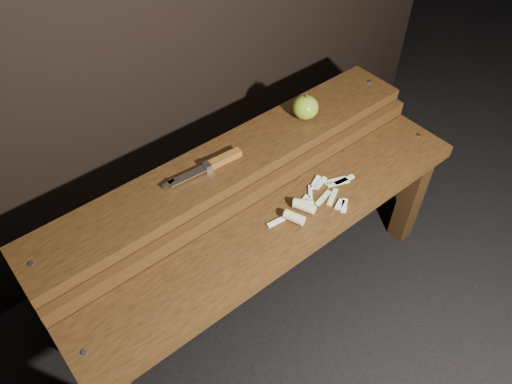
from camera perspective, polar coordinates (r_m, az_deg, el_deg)
ground at (r=1.67m, az=1.33°, el=-11.83°), size 60.00×60.00×0.00m
bench_front_tier at (r=1.35m, az=3.26°, el=-5.71°), size 1.20×0.20×0.42m
bench_rear_tier at (r=1.42m, az=-2.70°, el=1.41°), size 1.20×0.21×0.50m
apple at (r=1.48m, az=5.66°, el=9.61°), size 0.08×0.08×0.08m
knife at (r=1.33m, az=-4.63°, el=3.36°), size 0.24×0.04×0.02m
apple_scraps at (r=1.34m, az=5.94°, el=-1.46°), size 0.31×0.15×0.03m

